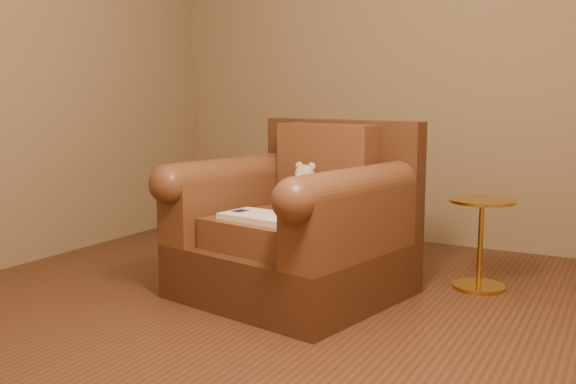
% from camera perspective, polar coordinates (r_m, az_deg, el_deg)
% --- Properties ---
extents(floor, '(4.00, 4.00, 0.00)m').
position_cam_1_polar(floor, '(3.12, -0.41, -11.49)').
color(floor, '#55301D').
rests_on(floor, ground).
extents(armchair, '(1.21, 1.17, 0.93)m').
position_cam_1_polar(armchair, '(3.47, 0.90, -3.24)').
color(armchair, '#462717').
rests_on(armchair, floor).
extents(teddy_bear, '(0.20, 0.22, 0.27)m').
position_cam_1_polar(teddy_bear, '(3.52, 1.31, 0.03)').
color(teddy_bear, '#C4AF89').
rests_on(teddy_bear, armchair).
extents(guidebook, '(0.44, 0.30, 0.03)m').
position_cam_1_polar(guidebook, '(3.24, -2.33, -2.23)').
color(guidebook, beige).
rests_on(guidebook, armchair).
extents(side_table, '(0.36, 0.36, 0.51)m').
position_cam_1_polar(side_table, '(3.72, 16.74, -4.18)').
color(side_table, gold).
rests_on(side_table, floor).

